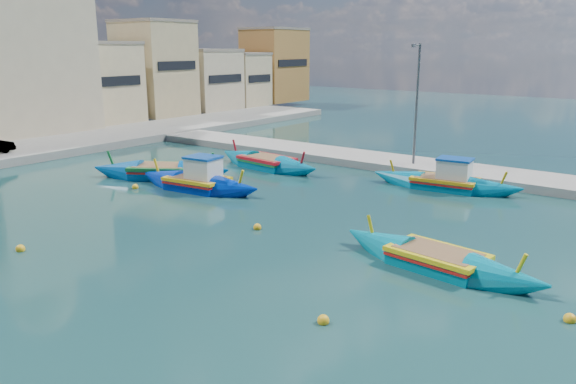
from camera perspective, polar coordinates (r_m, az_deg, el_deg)
ground at (r=19.63m, az=7.14°, el=-8.98°), size 160.00×160.00×0.00m
east_quay at (r=35.67m, az=21.71°, el=1.29°), size 4.00×70.00×0.50m
church_block at (r=55.14m, az=-26.18°, el=13.75°), size 10.00×10.00×19.10m
quay_street_lamp at (r=36.48m, az=12.90°, el=8.75°), size 1.18×0.16×8.00m
luzzu_turquoise_cabin at (r=32.81m, az=15.68°, el=0.86°), size 2.89×8.88×2.80m
luzzu_blue_cabin at (r=31.87m, az=-9.15°, el=0.88°), size 3.01×8.60×2.98m
luzzu_cyan_mid at (r=37.24m, az=-2.17°, el=2.89°), size 3.20×9.18×2.66m
luzzu_green at (r=35.24m, az=-12.77°, el=1.90°), size 6.50×8.74×2.79m
luzzu_blue_south at (r=21.18m, az=14.90°, el=-6.84°), size 2.95×8.53×2.41m
mooring_buoys at (r=23.74m, az=-0.03°, el=-4.42°), size 20.59×23.43×0.36m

